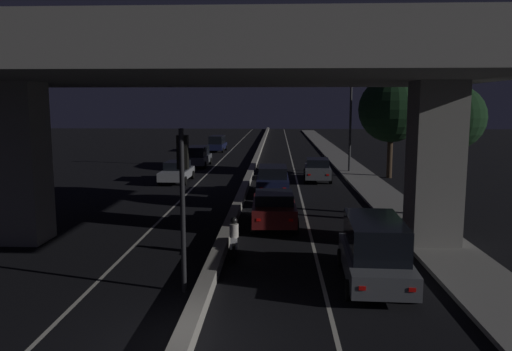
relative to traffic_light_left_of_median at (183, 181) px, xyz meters
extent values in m
plane|color=black|center=(0.62, -3.30, -3.20)|extent=(200.00, 200.00, 0.00)
cube|color=beige|center=(-2.79, 31.70, -3.20)|extent=(0.12, 126.00, 0.00)
cube|color=beige|center=(4.04, 31.70, -3.20)|extent=(0.12, 126.00, 0.00)
cube|color=gray|center=(0.62, 31.70, -3.00)|extent=(0.45, 126.00, 0.40)
cube|color=gray|center=(8.75, 24.70, -3.13)|extent=(2.45, 126.00, 0.15)
cube|color=gray|center=(-7.26, 4.97, -0.11)|extent=(1.77, 1.68, 6.19)
cube|color=gray|center=(8.51, 4.97, -0.11)|extent=(1.77, 1.68, 6.19)
cube|color=gray|center=(0.62, 4.97, 3.72)|extent=(20.43, 13.24, 1.47)
cube|color=#333335|center=(0.62, 4.97, 4.90)|extent=(20.43, 0.40, 0.90)
cylinder|color=black|center=(0.00, -0.11, -0.86)|extent=(0.14, 0.14, 4.69)
cube|color=black|center=(0.00, 0.07, 0.81)|extent=(0.30, 0.28, 0.95)
sphere|color=black|center=(0.00, 0.22, 1.11)|extent=(0.18, 0.18, 0.18)
sphere|color=black|center=(0.00, 0.22, 0.81)|extent=(0.18, 0.18, 0.18)
sphere|color=green|center=(0.00, 0.22, 0.51)|extent=(0.18, 0.18, 0.18)
cylinder|color=#2D2D30|center=(8.30, 25.40, 1.12)|extent=(0.18, 0.18, 8.64)
cylinder|color=#2D2D30|center=(7.51, 25.40, 5.29)|extent=(1.58, 0.10, 0.10)
ellipsoid|color=#F2B759|center=(6.72, 25.40, 5.19)|extent=(0.56, 0.32, 0.24)
cube|color=#515459|center=(5.59, 0.90, -2.59)|extent=(2.01, 4.56, 0.64)
cube|color=black|center=(5.60, 1.01, -1.77)|extent=(1.73, 3.30, 1.00)
cylinder|color=black|center=(4.78, 2.42, -2.91)|extent=(0.23, 0.59, 0.58)
cylinder|color=black|center=(6.54, 2.34, -2.91)|extent=(0.23, 0.59, 0.58)
cylinder|color=black|center=(4.65, -0.54, -2.91)|extent=(0.23, 0.59, 0.58)
cylinder|color=black|center=(6.40, -0.62, -2.91)|extent=(0.23, 0.59, 0.58)
cube|color=red|center=(4.86, -1.32, -2.56)|extent=(0.18, 0.04, 0.11)
cube|color=red|center=(6.12, -1.38, -2.56)|extent=(0.18, 0.04, 0.11)
cube|color=#591414|center=(2.51, 7.84, -2.48)|extent=(1.94, 4.23, 0.76)
cube|color=black|center=(2.52, 7.63, -1.87)|extent=(1.67, 2.05, 0.45)
cylinder|color=black|center=(1.58, 9.20, -2.86)|extent=(0.22, 0.69, 0.69)
cylinder|color=black|center=(3.38, 9.24, -2.86)|extent=(0.22, 0.69, 0.69)
cylinder|color=black|center=(1.64, 6.44, -2.86)|extent=(0.22, 0.69, 0.69)
cylinder|color=black|center=(3.44, 6.48, -2.86)|extent=(0.22, 0.69, 0.69)
cube|color=red|center=(1.92, 5.73, -2.44)|extent=(0.18, 0.03, 0.11)
cube|color=red|center=(3.20, 5.76, -2.44)|extent=(0.18, 0.03, 0.11)
cube|color=#141938|center=(2.39, 15.64, -2.52)|extent=(1.87, 4.28, 0.76)
cube|color=black|center=(2.39, 15.64, -1.82)|extent=(1.64, 2.57, 0.64)
cylinder|color=black|center=(1.48, 17.04, -2.89)|extent=(0.20, 0.62, 0.61)
cylinder|color=black|center=(3.28, 17.05, -2.89)|extent=(0.20, 0.62, 0.61)
cylinder|color=black|center=(1.50, 14.22, -2.89)|extent=(0.20, 0.62, 0.61)
cylinder|color=black|center=(3.30, 14.24, -2.89)|extent=(0.20, 0.62, 0.61)
cube|color=red|center=(1.76, 13.49, -2.48)|extent=(0.18, 0.03, 0.11)
cube|color=red|center=(3.05, 13.50, -2.48)|extent=(0.18, 0.03, 0.11)
cube|color=#515459|center=(5.47, 21.29, -2.52)|extent=(1.91, 4.52, 0.71)
cube|color=black|center=(5.46, 21.06, -1.89)|extent=(1.61, 2.20, 0.54)
cylinder|color=black|center=(4.69, 22.79, -2.87)|extent=(0.23, 0.67, 0.66)
cylinder|color=black|center=(6.38, 22.72, -2.87)|extent=(0.23, 0.67, 0.66)
cylinder|color=black|center=(4.57, 19.85, -2.87)|extent=(0.23, 0.67, 0.66)
cylinder|color=black|center=(6.25, 19.78, -2.87)|extent=(0.23, 0.67, 0.66)
cube|color=red|center=(4.77, 19.08, -2.48)|extent=(0.18, 0.04, 0.11)
cube|color=red|center=(5.98, 19.03, -2.48)|extent=(0.18, 0.04, 0.11)
cube|color=gray|center=(-4.31, 20.19, -2.61)|extent=(1.76, 4.39, 0.57)
cube|color=black|center=(-4.31, 20.41, -2.06)|extent=(1.53, 2.11, 0.55)
cylinder|color=black|center=(-3.48, 18.74, -2.90)|extent=(0.21, 0.61, 0.61)
cylinder|color=black|center=(-5.16, 18.76, -2.90)|extent=(0.21, 0.61, 0.61)
cylinder|color=black|center=(-3.45, 21.62, -2.90)|extent=(0.21, 0.61, 0.61)
cylinder|color=black|center=(-5.13, 21.64, -2.90)|extent=(0.21, 0.61, 0.61)
cube|color=white|center=(-3.68, 22.38, -2.70)|extent=(0.18, 0.03, 0.11)
cube|color=white|center=(-4.89, 22.39, -2.70)|extent=(0.18, 0.03, 0.11)
cube|color=#515459|center=(-4.24, 28.97, -2.58)|extent=(1.86, 4.62, 0.63)
cube|color=black|center=(-4.24, 28.85, -1.86)|extent=(1.62, 3.33, 0.82)
cylinder|color=black|center=(-3.40, 27.44, -2.90)|extent=(0.21, 0.61, 0.61)
cylinder|color=black|center=(-5.13, 27.47, -2.90)|extent=(0.21, 0.61, 0.61)
cylinder|color=black|center=(-3.35, 30.47, -2.90)|extent=(0.21, 0.61, 0.61)
cylinder|color=black|center=(-5.08, 30.50, -2.90)|extent=(0.21, 0.61, 0.61)
cube|color=white|center=(-3.58, 31.26, -2.68)|extent=(0.18, 0.03, 0.11)
cube|color=white|center=(-4.82, 31.28, -2.68)|extent=(0.18, 0.03, 0.11)
cube|color=#141938|center=(-4.22, 42.87, -2.59)|extent=(1.81, 4.48, 0.62)
cube|color=black|center=(-4.22, 42.76, -1.84)|extent=(1.57, 3.24, 0.90)
cylinder|color=black|center=(-3.45, 41.38, -2.91)|extent=(0.22, 0.60, 0.59)
cylinder|color=black|center=(-5.08, 41.43, -2.91)|extent=(0.22, 0.60, 0.59)
cylinder|color=black|center=(-3.36, 44.31, -2.91)|extent=(0.22, 0.60, 0.59)
cylinder|color=black|center=(-5.00, 44.36, -2.91)|extent=(0.22, 0.60, 0.59)
cube|color=white|center=(-3.57, 45.08, -2.69)|extent=(0.18, 0.04, 0.11)
cube|color=white|center=(-4.74, 45.11, -2.69)|extent=(0.18, 0.04, 0.11)
cylinder|color=black|center=(1.09, 3.98, -2.88)|extent=(0.13, 0.64, 0.63)
cylinder|color=black|center=(1.19, 2.70, -2.88)|extent=(0.15, 0.64, 0.63)
cube|color=silver|center=(1.14, 3.34, -2.66)|extent=(0.31, 0.99, 0.32)
cylinder|color=beige|center=(1.14, 3.34, -2.27)|extent=(0.34, 0.34, 0.48)
sphere|color=black|center=(1.14, 3.34, -1.91)|extent=(0.24, 0.24, 0.24)
cube|color=red|center=(1.19, 2.65, -2.66)|extent=(0.08, 0.04, 0.08)
cylinder|color=#2D261E|center=(8.76, 8.66, -2.63)|extent=(0.32, 0.32, 0.84)
cylinder|color=#26593F|center=(8.76, 8.66, -1.86)|extent=(0.38, 0.38, 0.70)
sphere|color=tan|center=(8.76, 8.66, -1.40)|extent=(0.23, 0.23, 0.23)
cylinder|color=#2D2116|center=(10.65, 9.55, -1.39)|extent=(0.33, 0.33, 3.62)
sphere|color=black|center=(10.65, 9.55, 1.54)|extent=(2.97, 2.97, 2.97)
cylinder|color=#38281C|center=(10.84, 22.84, -1.60)|extent=(0.39, 0.39, 3.20)
sphere|color=black|center=(10.84, 22.84, 1.78)|extent=(4.74, 4.74, 4.74)
camera|label=1|loc=(2.65, -13.72, 2.14)|focal=35.00mm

